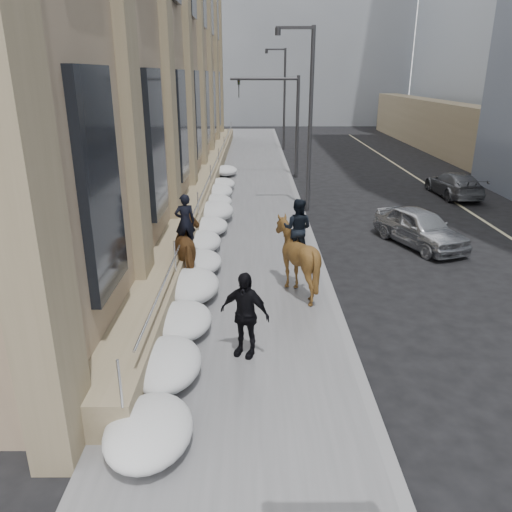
{
  "coord_description": "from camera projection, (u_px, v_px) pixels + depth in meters",
  "views": [
    {
      "loc": [
        0.39,
        -8.9,
        6.09
      ],
      "look_at": [
        0.43,
        3.08,
        1.7
      ],
      "focal_mm": 35.0,
      "sensor_mm": 36.0,
      "label": 1
    }
  ],
  "objects": [
    {
      "name": "ground",
      "position": [
        236.0,
        383.0,
        10.45
      ],
      "size": [
        140.0,
        140.0,
        0.0
      ],
      "primitive_type": "plane",
      "color": "black",
      "rests_on": "ground"
    },
    {
      "name": "sidewalk",
      "position": [
        244.0,
        235.0,
        19.82
      ],
      "size": [
        5.0,
        80.0,
        0.12
      ],
      "primitive_type": "cube",
      "color": "#58585B",
      "rests_on": "ground"
    },
    {
      "name": "curb",
      "position": [
        310.0,
        235.0,
        19.83
      ],
      "size": [
        0.24,
        80.0,
        0.12
      ],
      "primitive_type": "cube",
      "color": "slate",
      "rests_on": "ground"
    },
    {
      "name": "lane_line",
      "position": [
        507.0,
        236.0,
        19.87
      ],
      "size": [
        0.15,
        70.0,
        0.01
      ],
      "primitive_type": "cube",
      "color": "#BFB78C",
      "rests_on": "ground"
    },
    {
      "name": "limestone_building",
      "position": [
        146.0,
        16.0,
        26.11
      ],
      "size": [
        6.1,
        44.0,
        18.0
      ],
      "color": "#866E58",
      "rests_on": "ground"
    },
    {
      "name": "bg_building_mid",
      "position": [
        283.0,
        6.0,
        61.98
      ],
      "size": [
        30.0,
        12.0,
        28.0
      ],
      "primitive_type": "cube",
      "color": "slate",
      "rests_on": "ground"
    },
    {
      "name": "bg_building_far",
      "position": [
        211.0,
        46.0,
        74.59
      ],
      "size": [
        24.0,
        12.0,
        20.0
      ],
      "primitive_type": "cube",
      "color": "gray",
      "rests_on": "ground"
    },
    {
      "name": "streetlight_mid",
      "position": [
        307.0,
        110.0,
        22.03
      ],
      "size": [
        1.71,
        0.24,
        8.0
      ],
      "color": "#2D2D30",
      "rests_on": "ground"
    },
    {
      "name": "streetlight_far",
      "position": [
        283.0,
        93.0,
        40.8
      ],
      "size": [
        1.71,
        0.24,
        8.0
      ],
      "color": "#2D2D30",
      "rests_on": "ground"
    },
    {
      "name": "traffic_signal",
      "position": [
        282.0,
        111.0,
        29.73
      ],
      "size": [
        4.1,
        0.22,
        6.0
      ],
      "color": "#2D2D30",
      "rests_on": "ground"
    },
    {
      "name": "snow_bank",
      "position": [
        204.0,
        240.0,
        17.89
      ],
      "size": [
        1.7,
        18.1,
        0.76
      ],
      "color": "silver",
      "rests_on": "sidewalk"
    },
    {
      "name": "mounted_horse_left",
      "position": [
        191.0,
        246.0,
        15.3
      ],
      "size": [
        1.59,
        2.36,
        2.58
      ],
      "rotation": [
        0.0,
        0.0,
        3.45
      ],
      "color": "#503218",
      "rests_on": "sidewalk"
    },
    {
      "name": "mounted_horse_right",
      "position": [
        296.0,
        254.0,
        14.19
      ],
      "size": [
        2.2,
        2.33,
        2.71
      ],
      "rotation": [
        0.0,
        0.0,
        2.83
      ],
      "color": "#4E3416",
      "rests_on": "sidewalk"
    },
    {
      "name": "pedestrian",
      "position": [
        245.0,
        314.0,
        10.97
      ],
      "size": [
        1.26,
        0.9,
        1.98
      ],
      "primitive_type": "imported",
      "rotation": [
        0.0,
        0.0,
        -0.41
      ],
      "color": "black",
      "rests_on": "sidewalk"
    },
    {
      "name": "car_silver",
      "position": [
        420.0,
        227.0,
        18.56
      ],
      "size": [
        3.05,
        4.45,
        1.41
      ],
      "primitive_type": "imported",
      "rotation": [
        0.0,
        0.0,
        0.37
      ],
      "color": "#AAADB2",
      "rests_on": "ground"
    },
    {
      "name": "car_grey",
      "position": [
        454.0,
        184.0,
        26.11
      ],
      "size": [
        1.94,
        4.47,
        1.28
      ],
      "primitive_type": "imported",
      "rotation": [
        0.0,
        0.0,
        3.18
      ],
      "color": "#56585E",
      "rests_on": "ground"
    }
  ]
}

